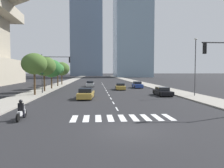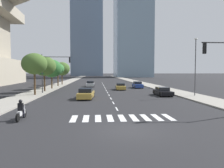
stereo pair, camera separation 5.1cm
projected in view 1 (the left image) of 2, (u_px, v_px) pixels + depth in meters
name	position (u px, v px, depth m)	size (l,w,h in m)	color
ground_plane	(129.00, 130.00, 13.04)	(800.00, 800.00, 0.00)	#232326
sidewalk_east	(163.00, 89.00, 43.78)	(4.00, 260.00, 0.15)	gray
sidewalk_west	(46.00, 89.00, 42.02)	(4.00, 260.00, 0.15)	gray
crosswalk_near	(122.00, 118.00, 16.49)	(7.65, 2.47, 0.01)	silver
lane_divider_center	(105.00, 89.00, 44.36)	(0.14, 50.00, 0.01)	silver
motorcycle_lead	(21.00, 112.00, 15.82)	(0.70, 2.16, 1.49)	black
sedan_gold_0	(120.00, 87.00, 42.19)	(1.97, 4.33, 1.23)	#B28E38
sedan_gold_1	(86.00, 94.00, 28.24)	(2.15, 4.87, 1.35)	#B28E38
sedan_blue_2	(137.00, 85.00, 46.70)	(1.79, 4.56, 1.36)	navy
sedan_black_3	(163.00, 92.00, 31.94)	(1.85, 4.60, 1.23)	black
sedan_silver_4	(90.00, 84.00, 50.70)	(1.82, 4.64, 1.31)	#B7BABF
traffic_signal_far	(53.00, 66.00, 34.24)	(4.83, 0.28, 6.05)	#333335
street_lamp_east	(195.00, 63.00, 30.23)	(0.50, 0.24, 7.95)	#3F3F42
street_tree_nearest	(34.00, 64.00, 31.27)	(3.59, 3.59, 5.99)	#4C3823
street_tree_second	(44.00, 66.00, 37.26)	(3.96, 3.96, 5.98)	#4C3823
street_tree_third	(51.00, 68.00, 43.48)	(4.17, 4.17, 5.75)	#4C3823
street_tree_fourth	(58.00, 69.00, 50.64)	(2.97, 2.97, 5.25)	#4C3823
street_tree_fifth	(62.00, 69.00, 56.81)	(4.07, 4.07, 5.82)	#4C3823
office_tower_left_skyline	(87.00, 9.00, 181.27)	(25.79, 21.10, 123.09)	slate
office_tower_center_skyline	(132.00, 9.00, 143.16)	(22.37, 29.99, 89.86)	#7A93A8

